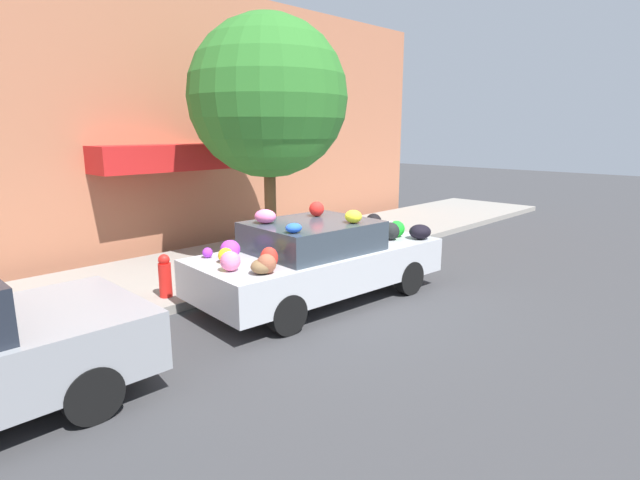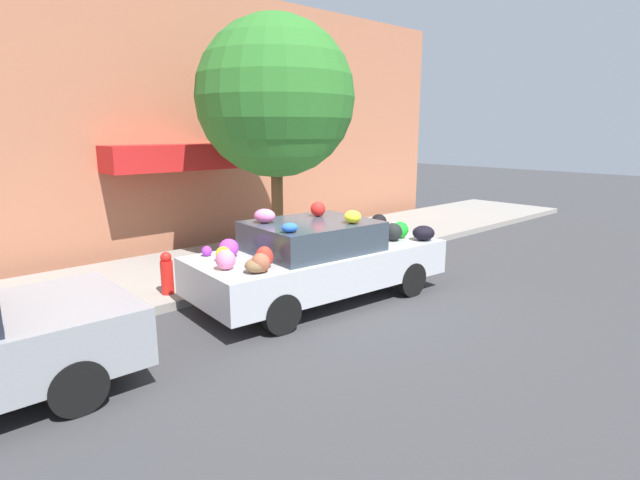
# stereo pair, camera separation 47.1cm
# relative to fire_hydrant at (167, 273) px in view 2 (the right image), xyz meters

# --- Properties ---
(ground_plane) EXTENTS (60.00, 60.00, 0.00)m
(ground_plane) POSITION_rel_fire_hydrant_xyz_m (1.94, -1.54, -0.49)
(ground_plane) COLOR #38383A
(sidewalk_curb) EXTENTS (24.00, 3.20, 0.14)m
(sidewalk_curb) POSITION_rel_fire_hydrant_xyz_m (1.94, 1.16, -0.42)
(sidewalk_curb) COLOR gray
(sidewalk_curb) RESTS_ON ground
(building_facade) EXTENTS (18.00, 1.20, 5.94)m
(building_facade) POSITION_rel_fire_hydrant_xyz_m (1.93, 3.38, 2.45)
(building_facade) COLOR #B26B4C
(building_facade) RESTS_ON ground
(street_tree) EXTENTS (3.16, 3.16, 4.82)m
(street_tree) POSITION_rel_fire_hydrant_xyz_m (2.88, 0.79, 2.89)
(street_tree) COLOR brown
(street_tree) RESTS_ON sidewalk_curb
(fire_hydrant) EXTENTS (0.20, 0.20, 0.70)m
(fire_hydrant) POSITION_rel_fire_hydrant_xyz_m (0.00, 0.00, 0.00)
(fire_hydrant) COLOR red
(fire_hydrant) RESTS_ON sidewalk_curb
(art_car) EXTENTS (4.36, 2.09, 1.58)m
(art_car) POSITION_rel_fire_hydrant_xyz_m (1.91, -1.55, 0.22)
(art_car) COLOR #B7BABF
(art_car) RESTS_ON ground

